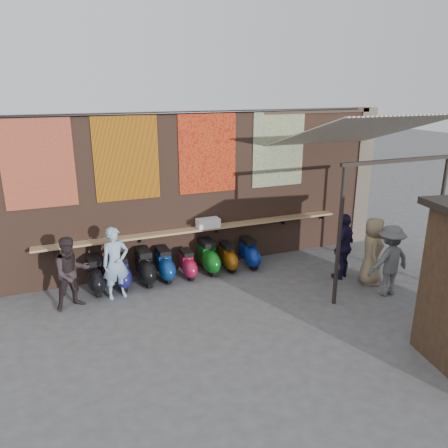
# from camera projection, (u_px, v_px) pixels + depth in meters

# --- Properties ---
(ground) EXTENTS (70.00, 70.00, 0.00)m
(ground) POSITION_uv_depth(u_px,v_px,m) (236.00, 308.00, 9.42)
(ground) COLOR #474749
(ground) RESTS_ON ground
(brick_wall) EXTENTS (10.00, 0.40, 4.00)m
(brick_wall) POSITION_uv_depth(u_px,v_px,m) (194.00, 191.00, 11.20)
(brick_wall) COLOR brown
(brick_wall) RESTS_ON ground
(pier_right) EXTENTS (0.50, 0.50, 4.00)m
(pier_right) POSITION_uv_depth(u_px,v_px,m) (359.00, 176.00, 13.08)
(pier_right) COLOR #4C4238
(pier_right) RESTS_ON ground
(eating_counter) EXTENTS (8.00, 0.32, 0.05)m
(eating_counter) POSITION_uv_depth(u_px,v_px,m) (200.00, 229.00, 11.14)
(eating_counter) COLOR #9E7A51
(eating_counter) RESTS_ON brick_wall
(shelf_box) EXTENTS (0.58, 0.32, 0.23)m
(shelf_box) POSITION_uv_depth(u_px,v_px,m) (208.00, 223.00, 11.16)
(shelf_box) COLOR white
(shelf_box) RESTS_ON eating_counter
(tapestry_redgold) EXTENTS (1.50, 0.02, 2.00)m
(tapestry_redgold) POSITION_uv_depth(u_px,v_px,m) (38.00, 163.00, 9.40)
(tapestry_redgold) COLOR maroon
(tapestry_redgold) RESTS_ON brick_wall
(tapestry_sun) EXTENTS (1.50, 0.02, 2.00)m
(tapestry_sun) POSITION_uv_depth(u_px,v_px,m) (127.00, 158.00, 10.09)
(tapestry_sun) COLOR orange
(tapestry_sun) RESTS_ON brick_wall
(tapestry_orange) EXTENTS (1.50, 0.02, 2.00)m
(tapestry_orange) POSITION_uv_depth(u_px,v_px,m) (208.00, 153.00, 10.81)
(tapestry_orange) COLOR #C73F18
(tapestry_orange) RESTS_ON brick_wall
(tapestry_multi) EXTENTS (1.50, 0.02, 2.00)m
(tapestry_multi) POSITION_uv_depth(u_px,v_px,m) (279.00, 149.00, 11.54)
(tapestry_multi) COLOR #294599
(tapestry_multi) RESTS_ON brick_wall
(hang_rail) EXTENTS (9.50, 0.06, 0.06)m
(hang_rail) POSITION_uv_depth(u_px,v_px,m) (196.00, 113.00, 10.40)
(hang_rail) COLOR black
(hang_rail) RESTS_ON brick_wall
(scooter_stool_0) EXTENTS (0.39, 0.87, 0.82)m
(scooter_stool_0) POSITION_uv_depth(u_px,v_px,m) (96.00, 275.00, 10.07)
(scooter_stool_0) COLOR black
(scooter_stool_0) RESTS_ON ground
(scooter_stool_1) EXTENTS (0.36, 0.80, 0.76)m
(scooter_stool_1) POSITION_uv_depth(u_px,v_px,m) (122.00, 272.00, 10.32)
(scooter_stool_1) COLOR navy
(scooter_stool_1) RESTS_ON ground
(scooter_stool_2) EXTENTS (0.40, 0.88, 0.84)m
(scooter_stool_2) POSITION_uv_depth(u_px,v_px,m) (145.00, 267.00, 10.51)
(scooter_stool_2) COLOR black
(scooter_stool_2) RESTS_ON ground
(scooter_stool_3) EXTENTS (0.37, 0.83, 0.79)m
(scooter_stool_3) POSITION_uv_depth(u_px,v_px,m) (164.00, 265.00, 10.72)
(scooter_stool_3) COLOR navy
(scooter_stool_3) RESTS_ON ground
(scooter_stool_4) EXTENTS (0.33, 0.72, 0.69)m
(scooter_stool_4) POSITION_uv_depth(u_px,v_px,m) (187.00, 264.00, 10.87)
(scooter_stool_4) COLOR #A31537
(scooter_stool_4) RESTS_ON ground
(scooter_stool_5) EXTENTS (0.40, 0.89, 0.84)m
(scooter_stool_5) POSITION_uv_depth(u_px,v_px,m) (208.00, 257.00, 11.13)
(scooter_stool_5) COLOR #0C5816
(scooter_stool_5) RESTS_ON ground
(scooter_stool_6) EXTENTS (0.33, 0.73, 0.70)m
(scooter_stool_6) POSITION_uv_depth(u_px,v_px,m) (228.00, 257.00, 11.31)
(scooter_stool_6) COLOR #88470C
(scooter_stool_6) RESTS_ON ground
(scooter_stool_7) EXTENTS (0.36, 0.80, 0.76)m
(scooter_stool_7) POSITION_uv_depth(u_px,v_px,m) (249.00, 253.00, 11.50)
(scooter_stool_7) COLOR navy
(scooter_stool_7) RESTS_ON ground
(diner_left) EXTENTS (0.65, 0.46, 1.65)m
(diner_left) POSITION_uv_depth(u_px,v_px,m) (116.00, 263.00, 9.70)
(diner_left) COLOR #85A7C2
(diner_left) RESTS_ON ground
(diner_right) EXTENTS (0.91, 0.80, 1.60)m
(diner_right) POSITION_uv_depth(u_px,v_px,m) (72.00, 273.00, 9.25)
(diner_right) COLOR #292021
(diner_right) RESTS_ON ground
(shopper_navy) EXTENTS (1.04, 0.83, 1.66)m
(shopper_navy) POSITION_uv_depth(u_px,v_px,m) (344.00, 246.00, 10.71)
(shopper_navy) COLOR black
(shopper_navy) RESTS_ON ground
(shopper_grey) EXTENTS (1.08, 0.64, 1.66)m
(shopper_grey) POSITION_uv_depth(u_px,v_px,m) (389.00, 261.00, 9.83)
(shopper_grey) COLOR #55575A
(shopper_grey) RESTS_ON ground
(shopper_tan) EXTENTS (0.88, 0.96, 1.65)m
(shopper_tan) POSITION_uv_depth(u_px,v_px,m) (372.00, 251.00, 10.41)
(shopper_tan) COLOR #857254
(shopper_tan) RESTS_ON ground
(awning_canvas) EXTENTS (3.20, 3.28, 0.97)m
(awning_canvas) POSITION_uv_depth(u_px,v_px,m) (356.00, 131.00, 10.41)
(awning_canvas) COLOR beige
(awning_canvas) RESTS_ON brick_wall
(awning_ledger) EXTENTS (3.30, 0.08, 0.12)m
(awning_ledger) POSITION_uv_depth(u_px,v_px,m) (319.00, 111.00, 11.69)
(awning_ledger) COLOR #33261C
(awning_ledger) RESTS_ON brick_wall
(awning_header) EXTENTS (3.00, 0.08, 0.08)m
(awning_header) POSITION_uv_depth(u_px,v_px,m) (400.00, 160.00, 9.23)
(awning_header) COLOR black
(awning_header) RESTS_ON awning_post_left
(awning_post_left) EXTENTS (0.09, 0.09, 3.10)m
(awning_post_left) POSITION_uv_depth(u_px,v_px,m) (339.00, 237.00, 9.19)
(awning_post_left) COLOR black
(awning_post_left) RESTS_ON ground
(awning_post_right) EXTENTS (0.09, 0.09, 3.10)m
(awning_post_right) POSITION_uv_depth(u_px,v_px,m) (438.00, 222.00, 10.20)
(awning_post_right) COLOR black
(awning_post_right) RESTS_ON ground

